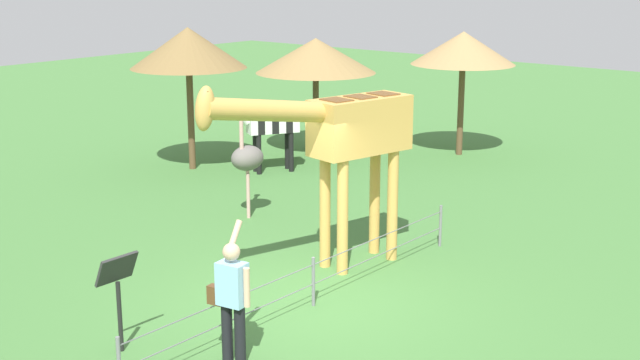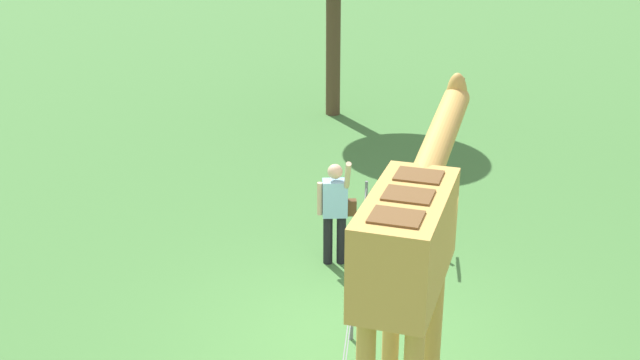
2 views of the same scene
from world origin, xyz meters
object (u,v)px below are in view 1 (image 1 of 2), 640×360
object	(u,v)px
giraffe	(344,136)
ostrich	(247,158)
shade_hut_near	(188,48)
info_sign	(118,282)
shade_hut_aside	(316,56)
zebra	(270,124)
visitor	(232,295)
shade_hut_far	(463,49)

from	to	relation	value
giraffe	ostrich	bearing A→B (deg)	-108.71
shade_hut_near	info_sign	world-z (taller)	shade_hut_near
shade_hut_aside	info_sign	xyz separation A→B (m)	(10.64, 5.54, -1.59)
shade_hut_near	info_sign	size ratio (longest dim) A/B	2.57
shade_hut_aside	info_sign	distance (m)	12.10
zebra	ostrich	world-z (taller)	ostrich
ostrich	shade_hut_aside	world-z (taller)	shade_hut_aside
info_sign	zebra	bearing A→B (deg)	-148.78
shade_hut_near	shade_hut_aside	xyz separation A→B (m)	(-3.22, 1.21, -0.37)
giraffe	zebra	bearing A→B (deg)	-127.22
visitor	shade_hut_aside	size ratio (longest dim) A/B	0.57
giraffe	info_sign	xyz separation A→B (m)	(4.30, -0.30, -1.27)
shade_hut_near	info_sign	bearing A→B (deg)	42.34
shade_hut_far	ostrich	bearing A→B (deg)	-2.82
shade_hut_near	zebra	bearing A→B (deg)	120.30
giraffe	shade_hut_aside	distance (m)	8.62
giraffe	ostrich	xyz separation A→B (m)	(-1.09, -3.23, -1.04)
visitor	shade_hut_far	size ratio (longest dim) A/B	0.56
visitor	shade_hut_near	world-z (taller)	shade_hut_near
giraffe	visitor	distance (m)	3.98
zebra	shade_hut_aside	bearing A→B (deg)	-168.50
info_sign	visitor	bearing A→B (deg)	117.41
giraffe	zebra	xyz separation A→B (m)	(-4.09, -5.38, -1.05)
zebra	ostrich	distance (m)	3.69
giraffe	shade_hut_far	world-z (taller)	giraffe
giraffe	visitor	bearing A→B (deg)	16.31
zebra	info_sign	distance (m)	9.82
giraffe	zebra	size ratio (longest dim) A/B	2.31
shade_hut_near	shade_hut_aside	world-z (taller)	shade_hut_near
giraffe	shade_hut_near	bearing A→B (deg)	-113.81
visitor	zebra	size ratio (longest dim) A/B	1.03
giraffe	zebra	distance (m)	6.84
visitor	zebra	world-z (taller)	visitor
visitor	ostrich	bearing A→B (deg)	-137.65
giraffe	zebra	world-z (taller)	giraffe
zebra	shade_hut_aside	distance (m)	2.68
giraffe	info_sign	world-z (taller)	giraffe
visitor	info_sign	bearing A→B (deg)	-62.59
shade_hut_aside	info_sign	size ratio (longest dim) A/B	2.34
shade_hut_far	info_sign	size ratio (longest dim) A/B	2.40
giraffe	shade_hut_far	size ratio (longest dim) A/B	1.24
zebra	shade_hut_aside	xyz separation A→B (m)	(-2.25, -0.46, 1.38)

